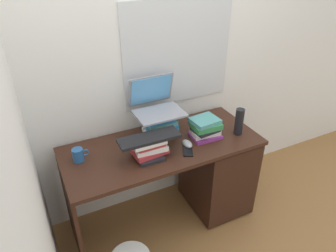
% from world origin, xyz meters
% --- Properties ---
extents(ground_plane, '(6.00, 6.00, 0.00)m').
position_xyz_m(ground_plane, '(0.00, 0.00, 0.00)').
color(ground_plane, olive).
extents(wall_back, '(6.00, 0.06, 2.60)m').
position_xyz_m(wall_back, '(0.00, 0.36, 1.30)').
color(wall_back, white).
rests_on(wall_back, ground).
extents(wall_left, '(0.05, 6.00, 2.60)m').
position_xyz_m(wall_left, '(-0.90, 0.00, 1.30)').
color(wall_left, silver).
rests_on(wall_left, ground).
extents(desk, '(1.46, 0.62, 0.76)m').
position_xyz_m(desk, '(0.37, -0.02, 0.41)').
color(desk, '#381E14').
rests_on(desk, ground).
extents(book_stack_tall, '(0.25, 0.20, 0.20)m').
position_xyz_m(book_stack_tall, '(0.03, 0.10, 0.86)').
color(book_stack_tall, orange).
rests_on(book_stack_tall, desk).
extents(book_stack_keyboard_riser, '(0.25, 0.19, 0.14)m').
position_xyz_m(book_stack_keyboard_riser, '(-0.14, -0.09, 0.83)').
color(book_stack_keyboard_riser, black).
rests_on(book_stack_keyboard_riser, desk).
extents(book_stack_side, '(0.23, 0.19, 0.16)m').
position_xyz_m(book_stack_side, '(0.33, -0.05, 0.84)').
color(book_stack_side, '#8C338C').
rests_on(book_stack_side, desk).
extents(laptop, '(0.35, 0.31, 0.25)m').
position_xyz_m(laptop, '(0.03, 0.16, 1.01)').
color(laptop, gray).
rests_on(laptop, book_stack_tall).
extents(keyboard, '(0.42, 0.15, 0.02)m').
position_xyz_m(keyboard, '(-0.14, -0.10, 0.91)').
color(keyboard, black).
rests_on(keyboard, book_stack_keyboard_riser).
extents(computer_mouse, '(0.06, 0.10, 0.04)m').
position_xyz_m(computer_mouse, '(0.15, -0.09, 0.77)').
color(computer_mouse, '#A5A8AD').
rests_on(computer_mouse, desk).
extents(mug, '(0.11, 0.07, 0.09)m').
position_xyz_m(mug, '(-0.59, 0.08, 0.80)').
color(mug, '#265999').
rests_on(mug, desk).
extents(water_bottle, '(0.07, 0.07, 0.21)m').
position_xyz_m(water_bottle, '(0.59, -0.12, 0.86)').
color(water_bottle, black).
rests_on(water_bottle, desk).
extents(cell_phone, '(0.12, 0.15, 0.01)m').
position_xyz_m(cell_phone, '(0.12, -0.15, 0.76)').
color(cell_phone, black).
rests_on(cell_phone, desk).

